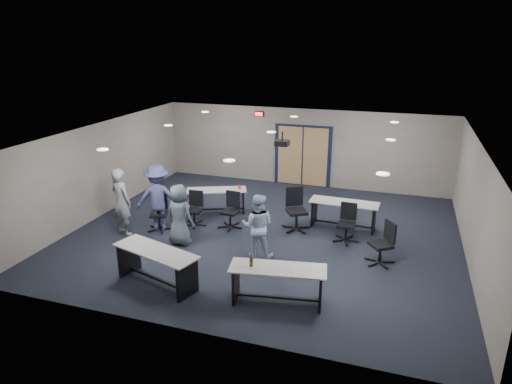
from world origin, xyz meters
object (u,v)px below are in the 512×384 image
(person_plaid, at_px, (179,215))
(person_back, at_px, (158,198))
(table_back_left, at_px, (217,197))
(person_lightblue, at_px, (258,226))
(chair_loose_left, at_px, (159,213))
(table_back_right, at_px, (344,210))
(table_front_left, at_px, (156,261))
(chair_back_a, at_px, (194,209))
(chair_back_c, at_px, (297,210))
(chair_back_b, at_px, (230,211))
(chair_loose_right, at_px, (381,243))
(person_gray, at_px, (121,202))
(table_front_right, at_px, (277,278))
(chair_back_d, at_px, (346,223))

(person_plaid, distance_m, person_back, 1.17)
(table_back_left, bearing_deg, person_lightblue, -72.15)
(chair_loose_left, bearing_deg, table_back_right, 0.43)
(table_back_left, relative_size, chair_loose_left, 1.84)
(table_front_left, xyz_separation_m, chair_back_a, (-0.63, 3.14, -0.06))
(chair_back_a, height_order, chair_back_c, chair_back_c)
(chair_loose_left, bearing_deg, person_plaid, -51.78)
(table_front_left, distance_m, person_back, 3.01)
(chair_back_b, xyz_separation_m, chair_loose_right, (4.08, -0.88, 0.01))
(chair_back_a, xyz_separation_m, person_lightblue, (2.26, -1.23, 0.30))
(table_front_left, distance_m, chair_back_b, 3.35)
(table_back_right, xyz_separation_m, person_gray, (-5.52, -2.26, 0.40))
(chair_back_a, height_order, chair_loose_right, chair_loose_right)
(table_front_left, bearing_deg, person_plaid, 119.79)
(chair_loose_right, xyz_separation_m, person_gray, (-6.62, -0.41, 0.40))
(table_front_right, bearing_deg, table_back_left, 116.55)
(table_back_right, distance_m, person_plaid, 4.46)
(chair_loose_left, bearing_deg, chair_back_a, 16.99)
(table_front_left, xyz_separation_m, chair_back_b, (0.37, 3.33, -0.05))
(table_front_right, height_order, person_plaid, person_plaid)
(person_gray, xyz_separation_m, person_back, (0.75, 0.58, 0.00))
(person_gray, xyz_separation_m, person_plaid, (1.72, -0.06, -0.13))
(table_back_left, relative_size, person_lightblue, 1.17)
(chair_back_c, bearing_deg, chair_back_b, 162.63)
(table_front_left, height_order, chair_back_c, chair_back_c)
(chair_back_a, relative_size, person_back, 0.53)
(table_back_right, relative_size, chair_loose_left, 1.86)
(chair_loose_left, relative_size, person_lightblue, 0.64)
(table_back_right, bearing_deg, chair_loose_right, -56.63)
(chair_back_b, bearing_deg, chair_back_d, 6.73)
(person_lightblue, bearing_deg, chair_loose_right, -176.48)
(person_gray, bearing_deg, person_lightblue, -161.55)
(table_front_right, distance_m, person_gray, 5.18)
(chair_back_b, xyz_separation_m, chair_loose_left, (-1.77, -0.77, 0.01))
(table_front_right, height_order, person_gray, person_gray)
(table_front_right, distance_m, chair_loose_right, 2.96)
(table_front_left, bearing_deg, table_back_right, 68.83)
(chair_back_c, distance_m, person_lightblue, 1.92)
(chair_back_b, height_order, person_lightblue, person_lightblue)
(chair_loose_left, bearing_deg, chair_back_d, -9.84)
(chair_back_b, xyz_separation_m, person_lightblue, (1.26, -1.42, 0.29))
(person_back, bearing_deg, chair_back_a, -172.34)
(table_back_left, relative_size, person_gray, 1.01)
(table_front_left, distance_m, table_front_right, 2.62)
(chair_back_a, bearing_deg, chair_back_c, 8.72)
(table_back_right, height_order, person_lightblue, person_lightblue)
(chair_back_b, distance_m, person_plaid, 1.62)
(table_front_left, bearing_deg, chair_back_d, 60.75)
(table_back_right, bearing_deg, person_gray, -155.18)
(table_back_left, xyz_separation_m, chair_back_d, (3.96, -0.87, 0.01))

